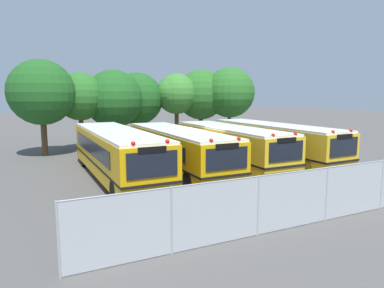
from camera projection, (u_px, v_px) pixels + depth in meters
ground_plane at (205, 170)px, 20.44m from camera, size 160.00×160.00×0.00m
school_bus_0 at (116, 152)px, 18.16m from camera, size 2.61×11.58×2.71m
school_bus_1 at (178, 149)px, 19.49m from camera, size 2.65×11.00×2.61m
school_bus_2 at (230, 145)px, 21.14m from camera, size 2.63×10.48×2.61m
school_bus_3 at (274, 141)px, 22.63m from camera, size 2.69×11.18×2.64m
tree_0 at (43, 93)px, 24.58m from camera, size 4.70×4.70×6.94m
tree_1 at (80, 95)px, 26.75m from camera, size 3.76×3.76×6.18m
tree_2 at (115, 99)px, 28.21m from camera, size 4.75×4.75×6.46m
tree_3 at (137, 99)px, 30.51m from camera, size 4.60×4.60×6.38m
tree_4 at (175, 94)px, 30.70m from camera, size 3.70×3.63×6.32m
tree_5 at (200, 94)px, 32.14m from camera, size 4.65×4.65×6.76m
tree_6 at (230, 92)px, 31.64m from camera, size 4.60×4.60×6.92m
chainlink_fence at (326, 193)px, 12.01m from camera, size 17.67×0.07×1.95m
traffic_cone at (273, 206)px, 13.04m from camera, size 0.36×0.36×0.47m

